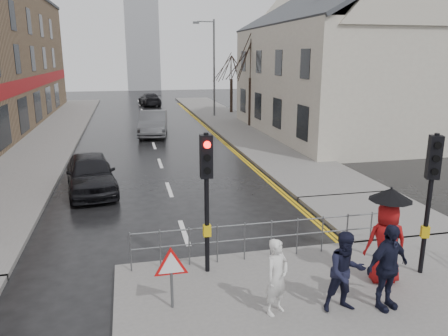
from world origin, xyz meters
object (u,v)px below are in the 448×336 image
pedestrian_a (277,277)px  pedestrian_b (346,272)px  car_parked (91,173)px  car_mid (153,123)px  pedestrian_with_umbrella (387,234)px  pedestrian_d (387,267)px

pedestrian_a → pedestrian_b: (1.38, -0.22, 0.06)m
pedestrian_a → car_parked: size_ratio=0.36×
pedestrian_b → car_mid: size_ratio=0.34×
car_mid → pedestrian_b: bearing=-77.0°
pedestrian_with_umbrella → pedestrian_d: (-0.60, -0.99, -0.26)m
pedestrian_a → car_mid: size_ratio=0.32×
pedestrian_a → pedestrian_b: bearing=-39.3°
pedestrian_a → car_mid: (-1.01, 21.91, -0.12)m
pedestrian_b → car_mid: (-2.39, 22.13, -0.18)m
pedestrian_b → pedestrian_with_umbrella: (1.46, 0.90, 0.33)m
pedestrian_d → pedestrian_a: bearing=157.5°
pedestrian_a → pedestrian_with_umbrella: bearing=-17.0°
pedestrian_d → car_parked: pedestrian_d is taller
pedestrian_with_umbrella → car_parked: bearing=128.0°
pedestrian_with_umbrella → car_parked: pedestrian_with_umbrella is taller
pedestrian_b → car_mid: bearing=98.3°
pedestrian_a → pedestrian_d: (2.25, -0.32, 0.12)m
pedestrian_with_umbrella → pedestrian_d: size_ratio=1.23×
pedestrian_b → pedestrian_d: bearing=-4.4°
pedestrian_d → car_mid: (-3.26, 22.22, -0.24)m
pedestrian_with_umbrella → car_mid: (-3.86, 21.23, -0.50)m
pedestrian_b → pedestrian_with_umbrella: pedestrian_with_umbrella is taller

